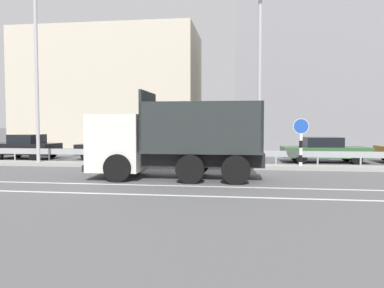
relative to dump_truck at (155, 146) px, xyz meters
name	(u,v)px	position (x,y,z in m)	size (l,w,h in m)	color
ground_plane	(211,172)	(2.03, 2.13, -1.29)	(320.00, 320.00, 0.00)	#565659
lane_strip_0	(169,186)	(0.90, -1.79, -1.28)	(56.44, 0.16, 0.01)	silver
lane_strip_1	(157,195)	(0.90, -3.54, -1.28)	(56.44, 0.16, 0.01)	silver
median_island	(214,166)	(2.03, 3.68, -1.20)	(31.04, 1.10, 0.18)	gray
median_guardrail	(216,154)	(2.03, 5.02, -0.72)	(56.44, 0.09, 0.78)	#9EA0A5
dump_truck	(155,146)	(0.00, 0.00, 0.00)	(6.83, 2.79, 3.42)	silver
median_road_sign	(301,143)	(6.16, 3.68, -0.02)	(0.73, 0.16, 2.41)	white
street_lamp_1	(35,49)	(-7.08, 3.45, 4.68)	(0.71, 2.11, 10.97)	#ADADB2
street_lamp_2	(260,57)	(4.21, 3.59, 4.04)	(0.70, 1.86, 9.75)	#ADADB2
parked_car_2	(26,147)	(-9.83, 6.92, -0.53)	(4.07, 2.20, 1.51)	black
parked_car_3	(111,147)	(-4.49, 7.33, -0.54)	(4.01, 2.03, 1.51)	black
parked_car_4	(213,148)	(1.73, 6.97, -0.54)	(4.30, 2.21, 1.47)	#B27A14
parked_car_5	(324,150)	(7.94, 7.11, -0.57)	(4.76, 2.07, 1.42)	#335B33
background_building_0	(111,90)	(-9.33, 20.74, 4.18)	(16.78, 8.27, 10.94)	beige
background_building_1	(370,78)	(14.05, 19.18, 4.74)	(22.55, 8.80, 12.05)	gray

